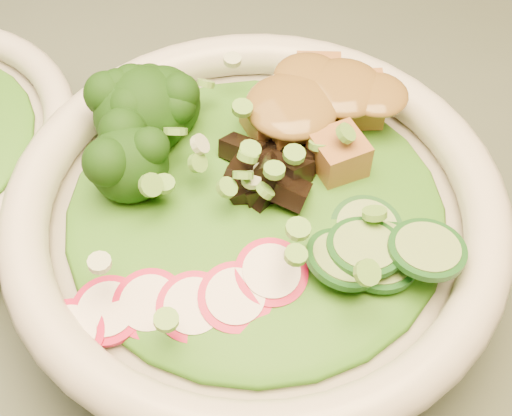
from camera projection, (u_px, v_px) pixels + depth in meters
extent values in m
cube|color=#4A5748|center=(225.00, 275.00, 0.50)|extent=(1.20, 0.80, 0.03)
cylinder|color=silver|center=(256.00, 242.00, 0.47)|extent=(0.28, 0.28, 0.06)
torus|color=silver|center=(256.00, 206.00, 0.44)|extent=(0.31, 0.31, 0.03)
ellipsoid|color=#2B6916|center=(256.00, 207.00, 0.44)|extent=(0.23, 0.23, 0.03)
ellipsoid|color=brown|center=(316.00, 101.00, 0.45)|extent=(0.08, 0.06, 0.02)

